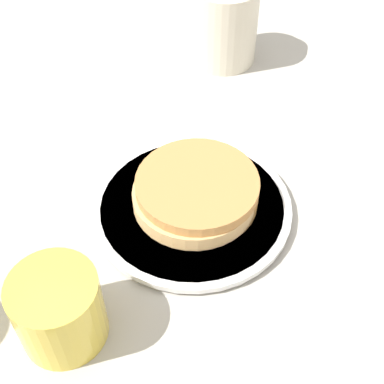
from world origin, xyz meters
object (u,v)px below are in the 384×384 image
(plate, at_px, (192,207))
(pancake_stack, at_px, (196,193))
(cream_jug, at_px, (224,21))
(juice_glass, at_px, (59,310))

(plate, relative_size, pancake_stack, 1.52)
(pancake_stack, height_order, cream_jug, cream_jug)
(juice_glass, bearing_deg, plate, 58.95)
(pancake_stack, xyz_separation_m, juice_glass, (-0.10, -0.16, 0.01))
(juice_glass, bearing_deg, pancake_stack, 57.37)
(plate, xyz_separation_m, pancake_stack, (0.01, -0.00, 0.03))
(pancake_stack, distance_m, cream_jug, 0.31)
(plate, relative_size, juice_glass, 2.76)
(plate, bearing_deg, cream_jug, 89.14)
(cream_jug, bearing_deg, juice_glass, -102.27)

